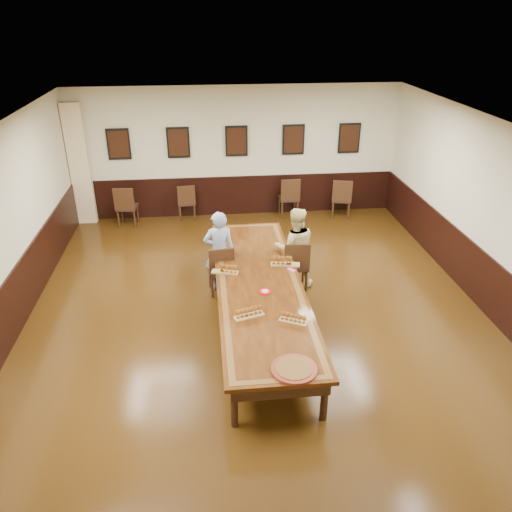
{
  "coord_description": "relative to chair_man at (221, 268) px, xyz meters",
  "views": [
    {
      "loc": [
        -0.81,
        -7.08,
        4.83
      ],
      "look_at": [
        0.0,
        0.5,
        1.0
      ],
      "focal_mm": 35.0,
      "sensor_mm": 36.0,
      "label": 1
    }
  ],
  "objects": [
    {
      "name": "posters",
      "position": [
        0.6,
        3.86,
        1.41
      ],
      "size": [
        6.14,
        0.04,
        0.74
      ],
      "color": "black",
      "rests_on": "wall_back"
    },
    {
      "name": "flight_c",
      "position": [
        0.34,
        -2.05,
        0.34
      ],
      "size": [
        0.47,
        0.27,
        0.17
      ],
      "color": "olive",
      "rests_on": "conference_table"
    },
    {
      "name": "spare_chair_a",
      "position": [
        -2.12,
        3.43,
        0.02
      ],
      "size": [
        0.52,
        0.56,
        1.01
      ],
      "primitive_type": null,
      "rotation": [
        0.0,
        0.0,
        3.06
      ],
      "color": "black",
      "rests_on": "floor"
    },
    {
      "name": "person_woman",
      "position": [
        1.4,
        0.12,
        0.29
      ],
      "size": [
        0.8,
        0.63,
        1.57
      ],
      "primitive_type": "imported",
      "rotation": [
        0.0,
        0.0,
        3.11
      ],
      "color": "beige",
      "rests_on": "floor"
    },
    {
      "name": "chair_woman",
      "position": [
        1.4,
        0.01,
        0.01
      ],
      "size": [
        0.49,
        0.53,
        1.0
      ],
      "primitive_type": null,
      "rotation": [
        0.0,
        0.0,
        3.11
      ],
      "color": "black",
      "rests_on": "floor"
    },
    {
      "name": "spare_chair_b",
      "position": [
        -0.7,
        3.71,
        -0.03
      ],
      "size": [
        0.49,
        0.52,
        0.92
      ],
      "primitive_type": null,
      "rotation": [
        0.0,
        0.0,
        3.26
      ],
      "color": "black",
      "rests_on": "floor"
    },
    {
      "name": "red_plate_grp",
      "position": [
        0.66,
        -1.38,
        0.27
      ],
      "size": [
        0.21,
        0.21,
        0.03
      ],
      "color": "red",
      "rests_on": "conference_table"
    },
    {
      "name": "wall_right",
      "position": [
        4.61,
        -1.08,
        1.11
      ],
      "size": [
        0.02,
        10.0,
        3.2
      ],
      "primitive_type": "cube",
      "color": "beige",
      "rests_on": "floor"
    },
    {
      "name": "pink_phone",
      "position": [
        1.2,
        -0.69,
        0.27
      ],
      "size": [
        0.15,
        0.17,
        0.01
      ],
      "primitive_type": "cube",
      "rotation": [
        0.0,
        0.0,
        0.65
      ],
      "color": "#EE4FB3",
      "rests_on": "conference_table"
    },
    {
      "name": "person_man",
      "position": [
        -0.01,
        0.1,
        0.29
      ],
      "size": [
        0.61,
        0.43,
        1.57
      ],
      "primitive_type": "imported",
      "rotation": [
        0.0,
        0.0,
        3.23
      ],
      "color": "#4B69BC",
      "rests_on": "floor"
    },
    {
      "name": "ceiling",
      "position": [
        0.6,
        -1.08,
        2.72
      ],
      "size": [
        8.0,
        10.0,
        0.02
      ],
      "primitive_type": "cube",
      "color": "white",
      "rests_on": "floor"
    },
    {
      "name": "conference_table",
      "position": [
        0.6,
        -1.08,
        0.12
      ],
      "size": [
        1.4,
        5.0,
        0.76
      ],
      "color": "#321908",
      "rests_on": "floor"
    },
    {
      "name": "spare_chair_c",
      "position": [
        1.88,
        3.61,
        0.03
      ],
      "size": [
        0.5,
        0.54,
        1.03
      ],
      "primitive_type": null,
      "rotation": [
        0.0,
        0.0,
        3.16
      ],
      "color": "black",
      "rests_on": "floor"
    },
    {
      "name": "floor",
      "position": [
        0.6,
        -1.08,
        -0.5
      ],
      "size": [
        8.0,
        10.0,
        0.02
      ],
      "primitive_type": "cube",
      "color": "black",
      "rests_on": "ground"
    },
    {
      "name": "carved_platter",
      "position": [
        0.78,
        -3.31,
        0.28
      ],
      "size": [
        0.72,
        0.72,
        0.05
      ],
      "color": "#601D13",
      "rests_on": "conference_table"
    },
    {
      "name": "spare_chair_d",
      "position": [
        3.19,
        3.42,
        0.02
      ],
      "size": [
        0.58,
        0.62,
        1.02
      ],
      "primitive_type": null,
      "rotation": [
        0.0,
        0.0,
        2.91
      ],
      "color": "black",
      "rests_on": "floor"
    },
    {
      "name": "flight_a",
      "position": [
        0.08,
        -0.67,
        0.34
      ],
      "size": [
        0.48,
        0.26,
        0.17
      ],
      "color": "olive",
      "rests_on": "conference_table"
    },
    {
      "name": "curtain",
      "position": [
        -3.15,
        3.74,
        0.96
      ],
      "size": [
        0.45,
        0.18,
        2.9
      ],
      "primitive_type": "cube",
      "color": "beige",
      "rests_on": "floor"
    },
    {
      "name": "flight_b",
      "position": [
        1.1,
        -0.51,
        0.35
      ],
      "size": [
        0.53,
        0.23,
        0.19
      ],
      "color": "olive",
      "rests_on": "conference_table"
    },
    {
      "name": "flight_d",
      "position": [
        0.95,
        -2.26,
        0.33
      ],
      "size": [
        0.42,
        0.3,
        0.15
      ],
      "color": "olive",
      "rests_on": "conference_table"
    },
    {
      "name": "wainscoting",
      "position": [
        0.6,
        -1.08,
        0.01
      ],
      "size": [
        8.0,
        10.0,
        1.0
      ],
      "color": "black",
      "rests_on": "floor"
    },
    {
      "name": "wall_back",
      "position": [
        0.6,
        3.93,
        1.11
      ],
      "size": [
        8.0,
        0.02,
        3.2
      ],
      "primitive_type": "cube",
      "color": "beige",
      "rests_on": "floor"
    },
    {
      "name": "chair_man",
      "position": [
        0.0,
        0.0,
        0.0
      ],
      "size": [
        0.5,
        0.54,
        0.98
      ],
      "primitive_type": null,
      "rotation": [
        0.0,
        0.0,
        3.23
      ],
      "color": "black",
      "rests_on": "floor"
    }
  ]
}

